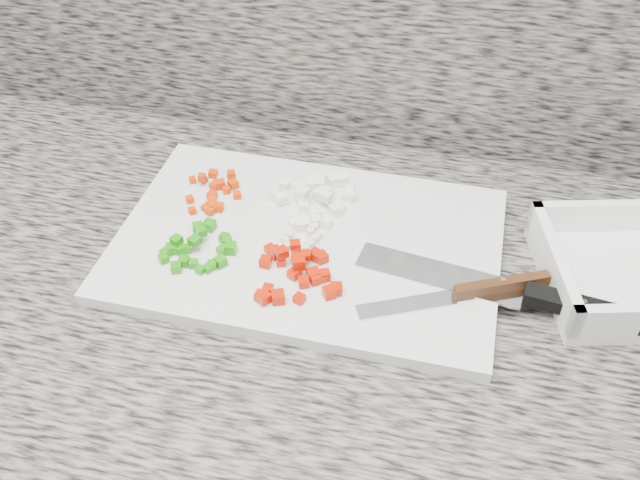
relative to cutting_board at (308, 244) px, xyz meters
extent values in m
cube|color=beige|center=(-0.06, -0.05, -0.48)|extent=(3.92, 0.62, 0.86)
cube|color=slate|center=(-0.06, -0.05, -0.03)|extent=(3.96, 0.64, 0.04)
cube|color=silver|center=(0.00, 0.00, 0.00)|extent=(0.47, 0.31, 0.02)
cube|color=red|center=(-0.13, 0.10, 0.01)|extent=(0.01, 0.01, 0.01)
cube|color=red|center=(-0.14, 0.04, 0.01)|extent=(0.01, 0.01, 0.01)
cube|color=red|center=(-0.16, 0.07, 0.02)|extent=(0.01, 0.01, 0.01)
cube|color=red|center=(-0.15, 0.01, 0.01)|extent=(0.01, 0.01, 0.01)
cube|color=red|center=(-0.18, 0.07, 0.01)|extent=(0.01, 0.01, 0.01)
cube|color=red|center=(-0.14, 0.07, 0.01)|extent=(0.01, 0.01, 0.01)
cube|color=red|center=(-0.12, 0.08, 0.01)|extent=(0.02, 0.02, 0.01)
cube|color=red|center=(-0.16, 0.08, 0.01)|extent=(0.01, 0.01, 0.01)
cube|color=red|center=(-0.14, 0.02, 0.01)|extent=(0.01, 0.01, 0.01)
cube|color=red|center=(-0.14, 0.05, 0.01)|extent=(0.01, 0.01, 0.01)
cube|color=red|center=(-0.11, 0.06, 0.01)|extent=(0.01, 0.01, 0.01)
cube|color=red|center=(-0.13, 0.06, 0.01)|extent=(0.01, 0.01, 0.01)
cube|color=red|center=(-0.13, 0.03, 0.01)|extent=(0.02, 0.02, 0.01)
cube|color=red|center=(-0.14, 0.07, 0.01)|extent=(0.02, 0.02, 0.01)
cube|color=red|center=(-0.13, 0.02, 0.01)|extent=(0.01, 0.01, 0.01)
cube|color=red|center=(-0.17, 0.03, 0.01)|extent=(0.01, 0.01, 0.01)
cube|color=red|center=(-0.14, 0.03, 0.01)|extent=(0.01, 0.01, 0.01)
cube|color=red|center=(-0.12, 0.03, 0.01)|extent=(0.01, 0.01, 0.01)
cube|color=red|center=(-0.16, 0.09, 0.01)|extent=(0.01, 0.01, 0.01)
cube|color=white|center=(0.01, 0.11, 0.02)|extent=(0.02, 0.02, 0.01)
cube|color=white|center=(0.02, 0.03, 0.01)|extent=(0.01, 0.01, 0.01)
cube|color=white|center=(0.04, 0.09, 0.01)|extent=(0.02, 0.02, 0.01)
cube|color=white|center=(0.03, 0.06, 0.01)|extent=(0.02, 0.02, 0.01)
cube|color=white|center=(-0.02, 0.11, 0.01)|extent=(0.01, 0.01, 0.01)
cube|color=white|center=(0.01, 0.07, 0.02)|extent=(0.01, 0.01, 0.01)
cube|color=white|center=(0.01, 0.09, 0.01)|extent=(0.02, 0.02, 0.01)
cube|color=white|center=(0.02, 0.05, 0.01)|extent=(0.02, 0.02, 0.01)
cube|color=white|center=(0.00, 0.07, 0.02)|extent=(0.02, 0.02, 0.01)
cube|color=white|center=(-0.06, 0.07, 0.01)|extent=(0.01, 0.01, 0.01)
cube|color=white|center=(-0.03, 0.08, 0.02)|extent=(0.01, 0.01, 0.01)
cube|color=white|center=(-0.02, 0.02, 0.01)|extent=(0.01, 0.01, 0.01)
cube|color=white|center=(0.00, 0.08, 0.01)|extent=(0.02, 0.02, 0.01)
cube|color=white|center=(0.03, 0.09, 0.01)|extent=(0.01, 0.01, 0.01)
cube|color=white|center=(-0.01, 0.02, 0.01)|extent=(0.02, 0.02, 0.01)
cube|color=white|center=(-0.05, 0.09, 0.01)|extent=(0.01, 0.01, 0.01)
cube|color=white|center=(-0.02, 0.05, 0.01)|extent=(0.01, 0.01, 0.01)
cube|color=white|center=(0.00, 0.03, 0.01)|extent=(0.02, 0.02, 0.01)
cube|color=white|center=(-0.02, 0.10, 0.01)|extent=(0.02, 0.02, 0.01)
cube|color=white|center=(-0.02, 0.06, 0.02)|extent=(0.02, 0.02, 0.01)
cube|color=white|center=(-0.01, 0.10, 0.01)|extent=(0.02, 0.02, 0.01)
cube|color=white|center=(0.03, 0.10, 0.01)|extent=(0.01, 0.01, 0.01)
cube|color=white|center=(-0.05, 0.06, 0.01)|extent=(0.02, 0.02, 0.01)
cube|color=white|center=(0.00, 0.04, 0.01)|extent=(0.02, 0.02, 0.01)
cube|color=white|center=(0.02, 0.12, 0.02)|extent=(0.02, 0.02, 0.01)
cube|color=white|center=(0.00, 0.12, 0.02)|extent=(0.02, 0.02, 0.01)
cube|color=#21890C|center=(-0.15, -0.06, 0.01)|extent=(0.02, 0.02, 0.01)
cube|color=#21890C|center=(-0.14, -0.09, 0.01)|extent=(0.02, 0.02, 0.01)
cube|color=#21890C|center=(-0.16, -0.07, 0.01)|extent=(0.01, 0.01, 0.01)
cube|color=#21890C|center=(-0.14, -0.02, 0.01)|extent=(0.02, 0.02, 0.01)
cube|color=#21890C|center=(-0.12, -0.08, 0.01)|extent=(0.01, 0.01, 0.01)
cube|color=#21890C|center=(-0.12, -0.03, 0.02)|extent=(0.02, 0.02, 0.01)
cube|color=#21890C|center=(-0.09, -0.07, 0.01)|extent=(0.02, 0.02, 0.01)
cube|color=#21890C|center=(-0.08, -0.04, 0.01)|extent=(0.01, 0.01, 0.01)
cube|color=#21890C|center=(-0.10, -0.03, 0.01)|extent=(0.01, 0.01, 0.01)
cube|color=#21890C|center=(-0.09, -0.03, 0.01)|extent=(0.01, 0.01, 0.01)
cube|color=#21890C|center=(-0.10, -0.08, 0.01)|extent=(0.01, 0.01, 0.01)
cube|color=#21890C|center=(-0.09, -0.05, 0.01)|extent=(0.02, 0.02, 0.01)
cube|color=#21890C|center=(-0.11, -0.09, 0.01)|extent=(0.01, 0.01, 0.01)
cube|color=#21890C|center=(-0.13, -0.08, 0.01)|extent=(0.01, 0.01, 0.01)
cube|color=#21890C|center=(-0.14, -0.06, 0.01)|extent=(0.02, 0.02, 0.01)
cube|color=#21890C|center=(-0.10, -0.07, 0.01)|extent=(0.01, 0.01, 0.01)
cube|color=#21890C|center=(-0.12, -0.01, 0.01)|extent=(0.02, 0.02, 0.01)
cube|color=#21890C|center=(-0.16, -0.08, 0.01)|extent=(0.01, 0.01, 0.01)
cube|color=#21890C|center=(-0.15, -0.05, 0.02)|extent=(0.02, 0.02, 0.01)
cube|color=#21890C|center=(-0.13, -0.05, 0.02)|extent=(0.02, 0.02, 0.01)
cube|color=#21890C|center=(-0.14, -0.06, 0.01)|extent=(0.01, 0.01, 0.01)
cube|color=red|center=(-0.04, -0.03, 0.01)|extent=(0.02, 0.02, 0.01)
cube|color=red|center=(0.02, -0.06, 0.01)|extent=(0.02, 0.02, 0.01)
cube|color=red|center=(-0.02, -0.05, 0.01)|extent=(0.01, 0.01, 0.01)
cube|color=red|center=(-0.02, -0.05, 0.02)|extent=(0.02, 0.02, 0.01)
cube|color=red|center=(0.02, -0.10, 0.01)|extent=(0.01, 0.01, 0.01)
cube|color=red|center=(0.00, -0.06, 0.02)|extent=(0.02, 0.02, 0.01)
cube|color=red|center=(0.03, -0.03, 0.01)|extent=(0.02, 0.02, 0.01)
cube|color=red|center=(0.01, -0.08, 0.01)|extent=(0.02, 0.02, 0.01)
cube|color=red|center=(-0.01, -0.11, 0.01)|extent=(0.02, 0.02, 0.01)
cube|color=red|center=(-0.03, -0.04, 0.01)|extent=(0.02, 0.02, 0.01)
cube|color=red|center=(-0.04, -0.06, 0.01)|extent=(0.01, 0.01, 0.01)
cube|color=red|center=(-0.03, -0.11, 0.01)|extent=(0.01, 0.01, 0.01)
cube|color=red|center=(0.03, -0.07, 0.01)|extent=(0.01, 0.01, 0.01)
cube|color=red|center=(0.01, -0.05, 0.02)|extent=(0.01, 0.01, 0.01)
cube|color=red|center=(0.03, -0.07, 0.01)|extent=(0.02, 0.02, 0.01)
cube|color=red|center=(0.02, -0.03, 0.01)|extent=(0.02, 0.02, 0.01)
cube|color=red|center=(0.04, -0.06, 0.01)|extent=(0.02, 0.02, 0.01)
cube|color=red|center=(0.05, -0.09, 0.01)|extent=(0.02, 0.02, 0.01)
cube|color=red|center=(-0.02, -0.10, 0.01)|extent=(0.01, 0.01, 0.01)
cube|color=red|center=(0.05, -0.08, 0.01)|extent=(0.02, 0.02, 0.01)
cube|color=red|center=(0.01, -0.04, 0.02)|extent=(0.01, 0.01, 0.01)
cube|color=red|center=(-0.02, -0.11, 0.01)|extent=(0.02, 0.02, 0.01)
cube|color=red|center=(0.05, -0.08, 0.01)|extent=(0.01, 0.01, 0.01)
cube|color=red|center=(0.00, -0.04, 0.01)|extent=(0.01, 0.01, 0.01)
cube|color=red|center=(-0.01, -0.02, 0.01)|extent=(0.02, 0.02, 0.01)
cube|color=red|center=(0.00, -0.07, 0.01)|extent=(0.02, 0.02, 0.01)
cube|color=#F4E6BC|center=(0.01, -0.01, 0.01)|extent=(0.01, 0.01, 0.01)
cube|color=#F4E6BC|center=(-0.02, 0.00, 0.01)|extent=(0.01, 0.01, 0.01)
cube|color=#F4E6BC|center=(0.00, 0.02, 0.01)|extent=(0.01, 0.01, 0.01)
cube|color=#F4E6BC|center=(0.00, -0.02, 0.01)|extent=(0.01, 0.01, 0.01)
cube|color=#F4E6BC|center=(-0.01, 0.02, 0.01)|extent=(0.01, 0.01, 0.01)
cube|color=#F4E6BC|center=(0.01, 0.00, 0.01)|extent=(0.01, 0.01, 0.01)
cube|color=#F4E6BC|center=(-0.02, -0.02, 0.01)|extent=(0.01, 0.01, 0.01)
cube|color=#F4E6BC|center=(-0.02, 0.03, 0.01)|extent=(0.01, 0.01, 0.01)
cube|color=#F4E6BC|center=(-0.02, -0.01, 0.01)|extent=(0.01, 0.01, 0.01)
cube|color=#F4E6BC|center=(0.01, 0.00, 0.01)|extent=(0.01, 0.01, 0.01)
cube|color=#F4E6BC|center=(0.00, 0.01, 0.01)|extent=(0.01, 0.01, 0.01)
cube|color=#F4E6BC|center=(-0.01, 0.02, 0.01)|extent=(0.01, 0.01, 0.01)
cube|color=#F4E6BC|center=(-0.03, -0.01, 0.01)|extent=(0.01, 0.01, 0.01)
cube|color=silver|center=(0.16, -0.03, 0.01)|extent=(0.20, 0.07, 0.00)
cube|color=black|center=(0.32, -0.05, 0.02)|extent=(0.13, 0.04, 0.02)
cylinder|color=silver|center=(0.32, -0.05, 0.02)|extent=(0.01, 0.01, 0.00)
cube|color=silver|center=(0.13, -0.08, 0.01)|extent=(0.11, 0.07, 0.00)
cube|color=#4A2A12|center=(0.23, -0.03, 0.02)|extent=(0.11, 0.06, 0.02)
cylinder|color=silver|center=(0.23, -0.03, 0.02)|extent=(0.01, 0.01, 0.00)
cube|color=white|center=(0.38, 0.12, 0.02)|extent=(0.25, 0.08, 0.04)
cube|color=white|center=(0.29, 0.00, 0.02)|extent=(0.06, 0.18, 0.04)
camera|label=1|loc=(0.16, -0.63, 0.59)|focal=40.00mm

